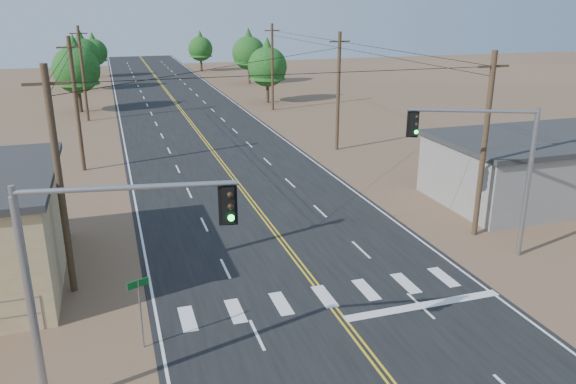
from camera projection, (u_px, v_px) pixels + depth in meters
name	position (u px, v px, depth m)	size (l,w,h in m)	color
road	(224.00, 165.00, 44.46)	(15.00, 200.00, 0.02)	black
building_right	(551.00, 168.00, 36.70)	(15.00, 8.00, 4.00)	gray
utility_pole_left_near	(60.00, 182.00, 23.55)	(1.80, 0.30, 10.00)	#4C3826
utility_pole_left_mid	(76.00, 104.00, 41.59)	(1.80, 0.30, 10.00)	#4C3826
utility_pole_left_far	(83.00, 73.00, 59.63)	(1.80, 0.30, 10.00)	#4C3826
utility_pole_right_near	(484.00, 145.00, 29.63)	(1.80, 0.30, 10.00)	#4C3826
utility_pole_right_mid	(338.00, 91.00, 47.67)	(1.80, 0.30, 10.00)	#4C3826
utility_pole_right_far	(272.00, 67.00, 65.71)	(1.80, 0.30, 10.00)	#4C3826
signal_mast_left	(90.00, 261.00, 16.46)	(6.31, 1.37, 7.48)	gray
signal_mast_right	(494.00, 157.00, 27.23)	(5.71, 2.59, 7.58)	gray
street_sign	(140.00, 303.00, 20.45)	(0.78, 0.36, 2.80)	gray
tree_left_near	(76.00, 65.00, 64.43)	(5.36, 5.36, 8.93)	#3F2D1E
tree_left_mid	(81.00, 53.00, 81.09)	(5.26, 5.26, 8.76)	#3F2D1E
tree_left_far	(93.00, 50.00, 95.33)	(4.56, 4.56, 7.60)	#3F2D1E
tree_right_near	(267.00, 63.00, 70.68)	(4.95, 4.95, 8.26)	#3F2D1E
tree_right_mid	(249.00, 50.00, 87.55)	(5.18, 5.18, 8.63)	#3F2D1E
tree_right_far	(200.00, 46.00, 103.75)	(4.47, 4.47, 7.45)	#3F2D1E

